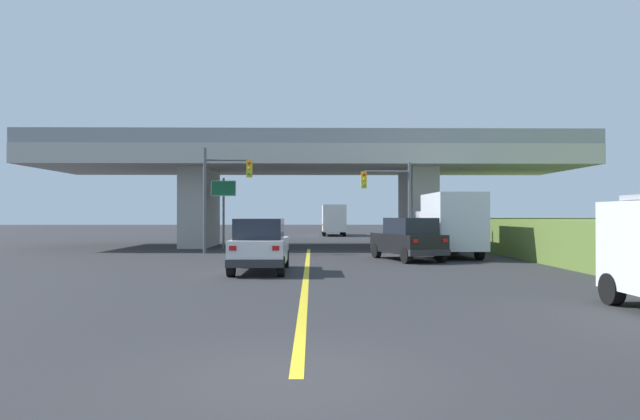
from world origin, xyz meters
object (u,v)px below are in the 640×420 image
(suv_lead, at_px, (260,245))
(traffic_signal_nearside, at_px, (392,194))
(suv_crossing, at_px, (408,239))
(highway_sign, at_px, (224,197))
(box_truck, at_px, (449,224))
(semi_truck_distant, at_px, (333,220))
(traffic_signal_farside, at_px, (220,187))

(suv_lead, relative_size, traffic_signal_nearside, 0.85)
(suv_lead, bearing_deg, suv_crossing, 38.46)
(suv_lead, bearing_deg, traffic_signal_nearside, 58.08)
(suv_crossing, relative_size, highway_sign, 1.08)
(highway_sign, bearing_deg, box_truck, -27.78)
(traffic_signal_nearside, bearing_deg, box_truck, -52.88)
(traffic_signal_nearside, bearing_deg, semi_truck_distant, 95.42)
(suv_lead, distance_m, suv_crossing, 8.34)
(traffic_signal_farside, height_order, highway_sign, traffic_signal_farside)
(semi_truck_distant, bearing_deg, suv_crossing, -85.63)
(suv_lead, height_order, highway_sign, highway_sign)
(traffic_signal_nearside, relative_size, traffic_signal_farside, 0.87)
(box_truck, height_order, semi_truck_distant, box_truck)
(traffic_signal_nearside, bearing_deg, suv_lead, -121.92)
(suv_crossing, relative_size, traffic_signal_nearside, 0.93)
(highway_sign, distance_m, semi_truck_distant, 23.26)
(suv_crossing, bearing_deg, traffic_signal_farside, 137.15)
(suv_lead, relative_size, suv_crossing, 0.91)
(box_truck, distance_m, semi_truck_distant, 28.93)
(suv_crossing, height_order, traffic_signal_farside, traffic_signal_farside)
(suv_crossing, bearing_deg, suv_lead, -158.31)
(box_truck, xyz_separation_m, traffic_signal_farside, (-12.23, 2.61, 2.06))
(traffic_signal_nearside, bearing_deg, highway_sign, 161.36)
(traffic_signal_nearside, height_order, semi_truck_distant, traffic_signal_nearside)
(traffic_signal_nearside, bearing_deg, suv_crossing, -90.58)
(suv_crossing, height_order, highway_sign, highway_sign)
(suv_lead, xyz_separation_m, box_truck, (9.03, 7.34, 0.66))
(box_truck, height_order, highway_sign, highway_sign)
(suv_lead, height_order, suv_crossing, same)
(suv_crossing, distance_m, highway_sign, 13.70)
(traffic_signal_nearside, xyz_separation_m, highway_sign, (-10.26, 3.46, -0.04))
(suv_lead, height_order, semi_truck_distant, semi_truck_distant)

